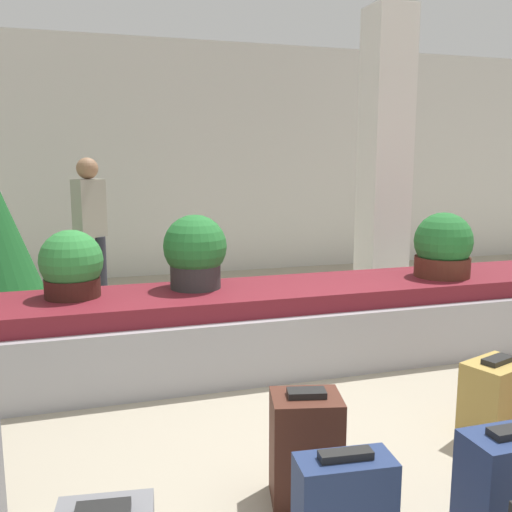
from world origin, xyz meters
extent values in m
plane|color=#9E937F|center=(0.00, 0.00, 0.00)|extent=(18.00, 18.00, 0.00)
cube|color=beige|center=(0.00, 5.30, 1.60)|extent=(18.00, 0.06, 3.20)
cube|color=#9E9EA3|center=(0.00, 1.52, 0.24)|extent=(8.54, 0.99, 0.48)
cube|color=maroon|center=(0.00, 1.52, 0.55)|extent=(8.20, 0.83, 0.14)
cube|color=silver|center=(1.93, 2.99, 1.60)|extent=(0.45, 0.45, 3.20)
cube|color=black|center=(-1.26, -0.94, 0.51)|extent=(0.18, 0.11, 0.03)
cube|color=#472319|center=(-0.32, -0.33, 0.26)|extent=(0.37, 0.33, 0.52)
cube|color=black|center=(-0.32, -0.33, 0.54)|extent=(0.19, 0.13, 0.03)
cube|color=#A3843D|center=(0.94, -0.09, 0.23)|extent=(0.42, 0.36, 0.46)
cube|color=black|center=(0.94, -0.09, 0.48)|extent=(0.22, 0.15, 0.03)
cube|color=black|center=(-0.40, -0.89, 0.54)|extent=(0.21, 0.08, 0.03)
cube|color=navy|center=(0.35, -0.90, 0.25)|extent=(0.40, 0.23, 0.51)
cylinder|color=#4C2319|center=(1.65, 1.47, 0.70)|extent=(0.47, 0.47, 0.17)
sphere|color=#236B2D|center=(1.65, 1.47, 0.92)|extent=(0.49, 0.49, 0.49)
cylinder|color=#381914|center=(-1.37, 1.62, 0.69)|extent=(0.40, 0.40, 0.14)
sphere|color=#2D7F38|center=(-1.37, 1.62, 0.88)|extent=(0.45, 0.45, 0.45)
cylinder|color=#2D2D2D|center=(-0.45, 1.64, 0.71)|extent=(0.39, 0.39, 0.19)
sphere|color=#236B2D|center=(-0.45, 1.64, 0.94)|extent=(0.49, 0.49, 0.49)
cylinder|color=#282833|center=(-1.29, 3.69, 0.39)|extent=(0.11, 0.11, 0.78)
cylinder|color=#282833|center=(-1.09, 3.69, 0.39)|extent=(0.11, 0.11, 0.78)
cube|color=gray|center=(-1.19, 3.69, 1.09)|extent=(0.36, 0.33, 0.62)
sphere|color=#936B4C|center=(-1.19, 3.69, 1.51)|extent=(0.23, 0.23, 0.23)
camera|label=1|loc=(-1.28, -2.64, 1.61)|focal=40.00mm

